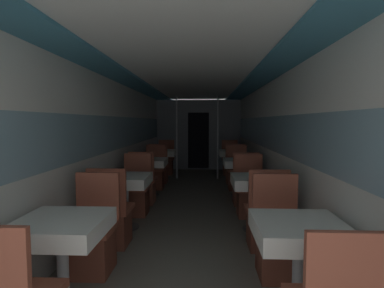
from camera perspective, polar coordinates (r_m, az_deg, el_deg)
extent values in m
cube|color=silver|center=(5.42, -13.65, -0.12)|extent=(0.05, 10.19, 2.13)
cube|color=#8CB2C6|center=(5.41, -13.57, 2.13)|extent=(0.03, 9.38, 0.55)
cube|color=silver|center=(5.32, 14.50, -0.21)|extent=(0.05, 10.19, 2.13)
cube|color=#8CB2C6|center=(5.31, 14.42, 2.08)|extent=(0.03, 9.38, 0.55)
cube|color=silver|center=(5.24, 0.30, 12.08)|extent=(2.62, 10.19, 0.04)
cube|color=teal|center=(5.39, -11.41, 11.41)|extent=(0.47, 9.79, 0.03)
cube|color=teal|center=(5.31, 12.19, 11.51)|extent=(0.47, 9.79, 0.03)
cube|color=slate|center=(9.21, 1.24, 1.76)|extent=(2.56, 0.08, 2.13)
cube|color=black|center=(9.17, 1.23, 0.68)|extent=(0.64, 0.01, 1.71)
cylinder|color=#B7B7BC|center=(2.69, -23.39, -20.42)|extent=(0.09, 0.09, 0.70)
cube|color=#B2B2B7|center=(2.56, -23.63, -13.14)|extent=(0.62, 0.62, 0.02)
cube|color=white|center=(2.58, -23.59, -14.29)|extent=(0.66, 0.66, 0.14)
cube|color=brown|center=(3.24, -18.55, -18.93)|extent=(0.38, 0.38, 0.41)
cube|color=#9E4C38|center=(3.16, -18.65, -15.08)|extent=(0.44, 0.44, 0.05)
cube|color=#9E4C38|center=(3.26, -17.48, -9.46)|extent=(0.44, 0.04, 0.49)
cylinder|color=#4C4C51|center=(4.42, -12.48, -15.17)|extent=(0.37, 0.37, 0.01)
cylinder|color=#B7B7BC|center=(4.31, -12.56, -10.71)|extent=(0.09, 0.09, 0.70)
cube|color=#B2B2B7|center=(4.24, -12.64, -6.05)|extent=(0.62, 0.62, 0.02)
cube|color=white|center=(4.25, -12.62, -6.77)|extent=(0.66, 0.66, 0.14)
cube|color=brown|center=(3.82, -14.86, -15.19)|extent=(0.38, 0.38, 0.41)
cube|color=#9E4C38|center=(3.75, -14.93, -11.87)|extent=(0.44, 0.44, 0.05)
cube|color=#9E4C38|center=(3.50, -16.01, -8.49)|extent=(0.44, 0.04, 0.49)
cube|color=brown|center=(4.90, -10.73, -10.76)|extent=(0.38, 0.38, 0.41)
cube|color=#9E4C38|center=(4.85, -10.77, -8.13)|extent=(0.44, 0.44, 0.05)
cube|color=#9E4C38|center=(4.99, -10.28, -4.60)|extent=(0.44, 0.04, 0.49)
cylinder|color=#4C4C51|center=(6.13, -8.01, -9.57)|extent=(0.37, 0.37, 0.01)
cylinder|color=#B7B7BC|center=(6.06, -8.04, -6.31)|extent=(0.09, 0.09, 0.70)
cube|color=#B2B2B7|center=(6.00, -8.08, -2.96)|extent=(0.62, 0.62, 0.02)
cube|color=white|center=(6.01, -8.07, -3.47)|extent=(0.66, 0.66, 0.14)
cube|color=brown|center=(5.53, -9.14, -9.01)|extent=(0.38, 0.38, 0.41)
cube|color=#9E4C38|center=(5.48, -9.17, -6.66)|extent=(0.44, 0.44, 0.05)
cube|color=#9E4C38|center=(5.24, -9.65, -4.17)|extent=(0.44, 0.04, 0.49)
cube|color=brown|center=(6.65, -7.11, -6.73)|extent=(0.38, 0.38, 0.41)
cube|color=#9E4C38|center=(6.61, -7.13, -4.76)|extent=(0.44, 0.44, 0.05)
cube|color=#9E4C38|center=(6.77, -6.86, -2.23)|extent=(0.44, 0.04, 0.49)
cylinder|color=#4C4C51|center=(7.90, -5.58, -6.42)|extent=(0.37, 0.37, 0.01)
cylinder|color=#B7B7BC|center=(7.84, -5.60, -3.87)|extent=(0.09, 0.09, 0.70)
cube|color=#B2B2B7|center=(7.80, -5.62, -1.28)|extent=(0.62, 0.62, 0.02)
cube|color=white|center=(7.80, -5.62, -1.67)|extent=(0.66, 0.66, 0.14)
cube|color=brown|center=(7.29, -6.24, -5.74)|extent=(0.38, 0.38, 0.41)
cube|color=#9E4C38|center=(7.26, -6.25, -3.95)|extent=(0.44, 0.44, 0.05)
cube|color=#9E4C38|center=(7.03, -6.52, -2.00)|extent=(0.44, 0.04, 0.49)
cube|color=brown|center=(8.43, -5.04, -4.37)|extent=(0.38, 0.38, 0.41)
cube|color=#9E4C38|center=(8.40, -5.05, -2.82)|extent=(0.44, 0.44, 0.05)
cube|color=#9E4C38|center=(8.57, -4.88, -0.85)|extent=(0.44, 0.04, 0.49)
cylinder|color=silver|center=(7.73, -2.92, 1.27)|extent=(0.04, 0.04, 2.13)
cylinder|color=#B7B7BC|center=(2.55, 19.58, -21.69)|extent=(0.09, 0.09, 0.70)
cube|color=#B2B2B7|center=(2.42, 19.80, -14.07)|extent=(0.62, 0.62, 0.02)
cube|color=white|center=(2.44, 19.77, -15.28)|extent=(0.66, 0.66, 0.14)
cube|color=#9E4C38|center=(1.75, 28.08, -22.17)|extent=(0.44, 0.04, 0.49)
cube|color=brown|center=(3.13, 16.18, -19.75)|extent=(0.38, 0.38, 0.41)
cube|color=#9E4C38|center=(3.04, 16.27, -15.78)|extent=(0.44, 0.44, 0.05)
cube|color=#9E4C38|center=(3.15, 15.49, -9.91)|extent=(0.44, 0.04, 0.49)
cylinder|color=#4C4C51|center=(4.34, 12.08, -15.54)|extent=(0.37, 0.37, 0.01)
cylinder|color=#B7B7BC|center=(4.23, 12.15, -11.01)|extent=(0.09, 0.09, 0.70)
cube|color=#B2B2B7|center=(4.15, 12.23, -6.25)|extent=(0.62, 0.62, 0.02)
cube|color=white|center=(4.16, 12.22, -6.99)|extent=(0.66, 0.66, 0.14)
cube|color=brown|center=(3.73, 13.67, -15.67)|extent=(0.38, 0.38, 0.41)
cube|color=#9E4C38|center=(3.66, 13.74, -12.28)|extent=(0.44, 0.44, 0.05)
cube|color=#9E4C38|center=(3.40, 14.49, -8.85)|extent=(0.44, 0.04, 0.49)
cube|color=brown|center=(4.83, 10.94, -11.00)|extent=(0.38, 0.38, 0.41)
cube|color=#9E4C38|center=(4.77, 10.98, -8.33)|extent=(0.44, 0.44, 0.05)
cube|color=#9E4C38|center=(4.92, 10.68, -4.74)|extent=(0.44, 0.04, 0.49)
cylinder|color=#4C4C51|center=(6.07, 9.16, -9.72)|extent=(0.37, 0.37, 0.01)
cylinder|color=#B7B7BC|center=(6.00, 9.20, -6.43)|extent=(0.09, 0.09, 0.70)
cube|color=#B2B2B7|center=(5.94, 9.24, -3.05)|extent=(0.62, 0.62, 0.02)
cube|color=white|center=(5.95, 9.24, -3.56)|extent=(0.66, 0.66, 0.14)
cube|color=brown|center=(5.46, 9.90, -9.18)|extent=(0.38, 0.38, 0.41)
cube|color=#9E4C38|center=(5.42, 9.94, -6.80)|extent=(0.44, 0.44, 0.05)
cube|color=#9E4C38|center=(5.17, 10.27, -4.29)|extent=(0.44, 0.04, 0.49)
cube|color=brown|center=(6.60, 8.59, -6.83)|extent=(0.38, 0.38, 0.41)
cube|color=#9E4C38|center=(6.56, 8.61, -4.85)|extent=(0.44, 0.44, 0.05)
cube|color=#9E4C38|center=(6.72, 8.45, -2.30)|extent=(0.44, 0.04, 0.49)
cylinder|color=#4C4C51|center=(7.85, 7.60, -6.50)|extent=(0.37, 0.37, 0.01)
cylinder|color=#B7B7BC|center=(7.79, 7.63, -3.94)|extent=(0.09, 0.09, 0.70)
cube|color=#B2B2B7|center=(7.75, 7.65, -1.33)|extent=(0.62, 0.62, 0.02)
cube|color=white|center=(7.76, 7.65, -1.73)|extent=(0.66, 0.66, 0.14)
cube|color=brown|center=(7.25, 8.03, -5.82)|extent=(0.38, 0.38, 0.41)
cube|color=#9E4C38|center=(7.21, 8.05, -4.02)|extent=(0.44, 0.44, 0.05)
cube|color=#9E4C38|center=(6.98, 8.23, -2.06)|extent=(0.44, 0.04, 0.49)
cube|color=brown|center=(8.39, 7.26, -4.43)|extent=(0.38, 0.38, 0.41)
cube|color=#9E4C38|center=(8.36, 7.27, -2.87)|extent=(0.44, 0.44, 0.05)
cube|color=#9E4C38|center=(8.53, 7.18, -0.90)|extent=(0.44, 0.04, 0.49)
cylinder|color=silver|center=(7.70, 4.93, 1.25)|extent=(0.04, 0.04, 2.13)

